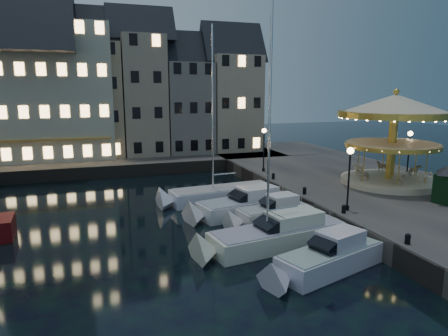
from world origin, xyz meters
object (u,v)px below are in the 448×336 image
object	(u,v)px
streetlamp_b	(349,170)
bollard_c	(305,190)
bollard_b	(344,209)
motorboat_b	(325,260)
motorboat_c	(274,236)
streetlamp_c	(264,143)
motorboat_e	(242,206)
carousel	(394,122)
streetlamp_d	(409,147)
bollard_d	(273,176)
motorboat_f	(216,195)
motorboat_d	(269,215)
bollard_a	(408,238)

from	to	relation	value
streetlamp_b	bollard_c	distance (m)	5.14
streetlamp_b	bollard_b	xyz separation A→B (m)	(-0.60, -0.50, -2.41)
motorboat_b	motorboat_c	bearing A→B (deg)	104.79
streetlamp_c	motorboat_e	distance (m)	10.53
motorboat_c	streetlamp_b	bearing A→B (deg)	12.23
motorboat_b	motorboat_c	xyz separation A→B (m)	(-1.02, 3.84, 0.04)
streetlamp_c	carousel	distance (m)	11.65
streetlamp_d	bollard_d	distance (m)	12.51
streetlamp_d	bollard_b	size ratio (longest dim) A/B	7.32
bollard_b	motorboat_f	size ratio (longest dim) A/B	0.04
bollard_c	streetlamp_c	bearing A→B (deg)	86.19
streetlamp_c	bollard_c	distance (m)	9.34
bollard_d	carousel	world-z (taller)	carousel
motorboat_b	motorboat_c	size ratio (longest dim) A/B	0.56
bollard_d	streetlamp_d	bearing A→B (deg)	-14.15
bollard_c	motorboat_e	distance (m)	4.93
streetlamp_d	bollard_b	distance (m)	14.27
streetlamp_c	motorboat_d	bearing A→B (deg)	-111.98
bollard_a	bollard_d	world-z (taller)	same
motorboat_d	motorboat_e	world-z (taller)	same
streetlamp_d	motorboat_f	world-z (taller)	motorboat_f
motorboat_c	carousel	world-z (taller)	motorboat_c
motorboat_f	motorboat_d	bearing A→B (deg)	-74.57
motorboat_d	carousel	size ratio (longest dim) A/B	0.70
streetlamp_b	streetlamp_d	distance (m)	13.29
bollard_d	motorboat_c	world-z (taller)	motorboat_c
bollard_a	bollard_d	size ratio (longest dim) A/B	1.00
motorboat_f	bollard_b	bearing A→B (deg)	-59.54
bollard_b	bollard_c	size ratio (longest dim) A/B	1.00
bollard_c	bollard_d	xyz separation A→B (m)	(0.00, 5.50, 0.00)
streetlamp_c	streetlamp_d	xyz separation A→B (m)	(11.30, -6.50, 0.00)
bollard_b	bollard_c	bearing A→B (deg)	90.00
bollard_b	bollard_d	xyz separation A→B (m)	(0.00, 10.50, 0.00)
bollard_a	motorboat_c	size ratio (longest dim) A/B	0.04
motorboat_f	carousel	world-z (taller)	motorboat_f
streetlamp_c	bollard_c	world-z (taller)	streetlamp_c
streetlamp_c	motorboat_f	size ratio (longest dim) A/B	0.32
bollard_c	motorboat_e	world-z (taller)	motorboat_e
motorboat_e	carousel	world-z (taller)	carousel
bollard_c	motorboat_f	world-z (taller)	motorboat_f
streetlamp_d	motorboat_c	xyz separation A→B (m)	(-17.18, -8.28, -3.34)
bollard_c	motorboat_f	bearing A→B (deg)	141.06
streetlamp_d	motorboat_f	distance (m)	17.96
motorboat_d	carousel	distance (m)	13.87
bollard_d	carousel	bearing A→B (deg)	-29.20
streetlamp_d	motorboat_d	bearing A→B (deg)	-164.22
bollard_a	carousel	size ratio (longest dim) A/B	0.06
motorboat_e	motorboat_f	distance (m)	3.99
motorboat_b	motorboat_f	xyz separation A→B (m)	(-1.33, 14.15, -0.11)
bollard_b	bollard_c	world-z (taller)	same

